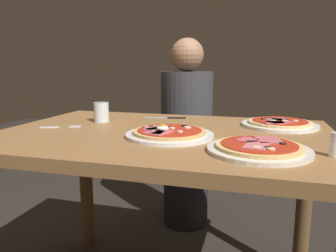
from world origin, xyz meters
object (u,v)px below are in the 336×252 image
at_px(fork, 57,127).
at_px(salt_shaker, 335,145).
at_px(pizza_across_right, 279,124).
at_px(diner_person, 186,139).
at_px(pizza_foreground, 169,133).
at_px(knife, 168,118).
at_px(water_glass_near, 101,114).
at_px(pizza_across_left, 259,148).
at_px(dining_table, 165,161).

height_order(fork, salt_shaker, salt_shaker).
bearing_deg(pizza_across_right, diner_person, 132.57).
xyz_separation_m(pizza_foreground, diner_person, (-0.13, 0.87, -0.22)).
distance_m(knife, salt_shaker, 0.79).
relative_size(water_glass_near, salt_shaker, 1.29).
height_order(pizza_foreground, knife, pizza_foreground).
relative_size(pizza_across_left, diner_person, 0.25).
xyz_separation_m(water_glass_near, salt_shaker, (0.87, -0.33, -0.00)).
bearing_deg(fork, diner_person, 67.04).
distance_m(water_glass_near, fork, 0.21).
distance_m(pizza_across_right, water_glass_near, 0.76).
relative_size(water_glass_near, knife, 0.45).
height_order(dining_table, water_glass_near, water_glass_near).
bearing_deg(salt_shaker, fork, 170.89).
bearing_deg(diner_person, pizza_across_left, 113.54).
bearing_deg(water_glass_near, pizza_across_right, 7.49).
distance_m(pizza_foreground, salt_shaker, 0.52).
bearing_deg(knife, pizza_across_right, -7.70).
relative_size(knife, diner_person, 0.16).
relative_size(fork, salt_shaker, 2.24).
height_order(pizza_foreground, diner_person, diner_person).
distance_m(dining_table, pizza_across_right, 0.50).
xyz_separation_m(pizza_across_right, water_glass_near, (-0.75, -0.10, 0.03)).
xyz_separation_m(water_glass_near, diner_person, (0.24, 0.66, -0.25)).
height_order(dining_table, fork, fork).
xyz_separation_m(pizza_across_right, diner_person, (-0.51, 0.56, -0.22)).
height_order(dining_table, pizza_across_right, pizza_across_right).
distance_m(water_glass_near, salt_shaker, 0.93).
bearing_deg(dining_table, pizza_across_left, -30.58).
distance_m(fork, salt_shaker, 1.00).
distance_m(pizza_across_left, salt_shaker, 0.20).
bearing_deg(dining_table, pizza_across_right, 28.61).
bearing_deg(pizza_foreground, pizza_across_right, 38.70).
distance_m(fork, knife, 0.50).
distance_m(pizza_foreground, water_glass_near, 0.43).
xyz_separation_m(fork, knife, (0.37, 0.34, 0.00)).
relative_size(pizza_foreground, pizza_across_left, 1.04).
xyz_separation_m(fork, diner_person, (0.35, 0.83, -0.21)).
relative_size(dining_table, pizza_across_right, 4.11).
distance_m(fork, diner_person, 0.92).
distance_m(water_glass_near, diner_person, 0.74).
bearing_deg(salt_shaker, knife, 141.14).
bearing_deg(diner_person, knife, 92.23).
height_order(dining_table, salt_shaker, salt_shaker).
height_order(pizza_across_right, fork, pizza_across_right).
bearing_deg(dining_table, fork, -174.98).
xyz_separation_m(dining_table, knife, (-0.07, 0.30, 0.12)).
height_order(pizza_across_left, salt_shaker, salt_shaker).
bearing_deg(diner_person, water_glass_near, 69.88).
xyz_separation_m(pizza_across_right, knife, (-0.49, 0.07, -0.01)).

